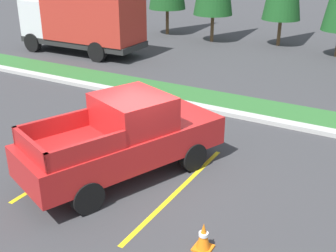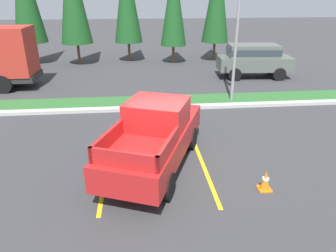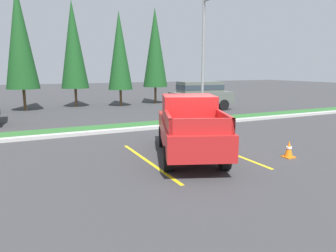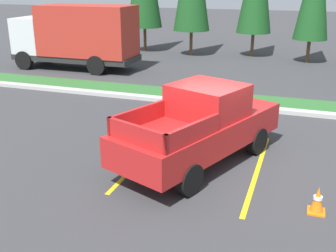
% 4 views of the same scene
% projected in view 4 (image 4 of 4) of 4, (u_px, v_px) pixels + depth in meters
% --- Properties ---
extents(ground_plane, '(120.00, 120.00, 0.00)m').
position_uv_depth(ground_plane, '(217.00, 161.00, 11.12)').
color(ground_plane, '#38383A').
extents(parking_line_near, '(0.12, 4.80, 0.01)m').
position_uv_depth(parking_line_near, '(146.00, 155.00, 11.51)').
color(parking_line_near, yellow).
rests_on(parking_line_near, ground).
extents(parking_line_far, '(0.12, 4.80, 0.01)m').
position_uv_depth(parking_line_far, '(257.00, 170.00, 10.55)').
color(parking_line_far, yellow).
rests_on(parking_line_far, ground).
extents(curb_strip, '(56.00, 0.40, 0.15)m').
position_uv_depth(curb_strip, '(246.00, 107.00, 15.54)').
color(curb_strip, '#B2B2AD').
rests_on(curb_strip, ground).
extents(grass_median, '(56.00, 1.80, 0.06)m').
position_uv_depth(grass_median, '(250.00, 101.00, 16.54)').
color(grass_median, '#2D662D').
rests_on(grass_median, ground).
extents(pickup_truck_main, '(3.68, 5.54, 2.10)m').
position_uv_depth(pickup_truck_main, '(201.00, 126.00, 10.72)').
color(pickup_truck_main, black).
rests_on(pickup_truck_main, ground).
extents(cargo_truck_distant, '(6.83, 2.56, 3.40)m').
position_uv_depth(cargo_truck_distant, '(77.00, 35.00, 22.01)').
color(cargo_truck_distant, black).
rests_on(cargo_truck_distant, ground).
extents(traffic_cone, '(0.36, 0.36, 0.60)m').
position_uv_depth(traffic_cone, '(318.00, 200.00, 8.57)').
color(traffic_cone, orange).
rests_on(traffic_cone, ground).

